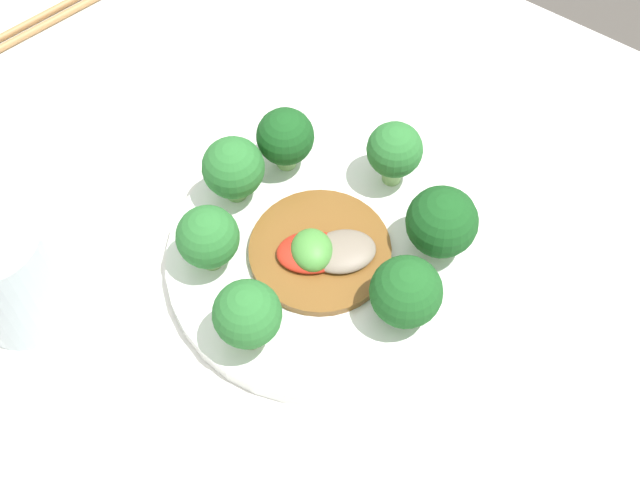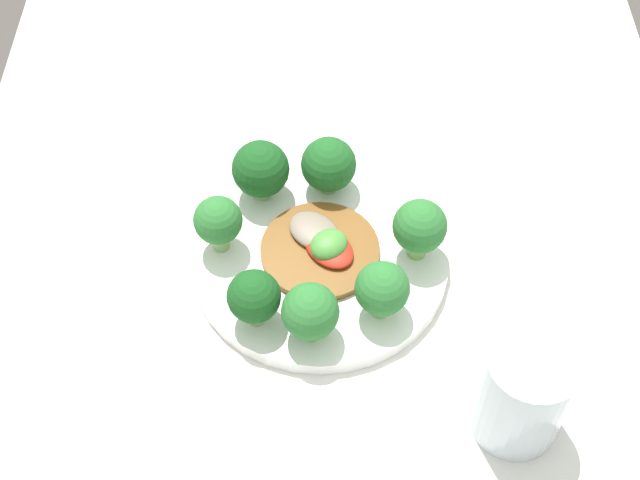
{
  "view_description": "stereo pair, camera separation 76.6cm",
  "coord_description": "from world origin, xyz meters",
  "px_view_note": "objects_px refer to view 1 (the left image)",
  "views": [
    {
      "loc": [
        -0.22,
        0.29,
        1.36
      ],
      "look_at": [
        -0.02,
        -0.01,
        0.77
      ],
      "focal_mm": 50.0,
      "sensor_mm": 36.0,
      "label": 1
    },
    {
      "loc": [
        0.48,
        -0.01,
        1.43
      ],
      "look_at": [
        -0.02,
        -0.01,
        0.77
      ],
      "focal_mm": 50.0,
      "sensor_mm": 36.0,
      "label": 2
    }
  ],
  "objects_px": {
    "broccoli_west": "(403,296)",
    "broccoli_northeast": "(208,238)",
    "broccoli_south": "(395,151)",
    "broccoli_north": "(247,315)",
    "plate": "(320,258)",
    "stirfry_center": "(321,251)",
    "drinking_glass": "(8,275)",
    "broccoli_southeast": "(285,137)",
    "broccoli_east": "(233,168)",
    "broccoli_southwest": "(442,222)"
  },
  "relations": [
    {
      "from": "plate",
      "to": "stirfry_center",
      "type": "xyz_separation_m",
      "value": [
        -0.0,
        0.0,
        0.02
      ]
    },
    {
      "from": "broccoli_west",
      "to": "broccoli_north",
      "type": "bearing_deg",
      "value": 43.84
    },
    {
      "from": "broccoli_west",
      "to": "drinking_glass",
      "type": "xyz_separation_m",
      "value": [
        0.25,
        0.15,
        0.0
      ]
    },
    {
      "from": "broccoli_northeast",
      "to": "stirfry_center",
      "type": "bearing_deg",
      "value": -142.05
    },
    {
      "from": "stirfry_center",
      "to": "drinking_glass",
      "type": "distance_m",
      "value": 0.23
    },
    {
      "from": "broccoli_west",
      "to": "drinking_glass",
      "type": "distance_m",
      "value": 0.29
    },
    {
      "from": "broccoli_north",
      "to": "drinking_glass",
      "type": "relative_size",
      "value": 0.64
    },
    {
      "from": "broccoli_northeast",
      "to": "broccoli_southwest",
      "type": "distance_m",
      "value": 0.18
    },
    {
      "from": "broccoli_southwest",
      "to": "broccoli_north",
      "type": "xyz_separation_m",
      "value": [
        0.07,
        0.15,
        0.0
      ]
    },
    {
      "from": "broccoli_east",
      "to": "stirfry_center",
      "type": "xyz_separation_m",
      "value": [
        -0.09,
        0.01,
        -0.03
      ]
    },
    {
      "from": "broccoli_west",
      "to": "broccoli_southwest",
      "type": "height_order",
      "value": "broccoli_southwest"
    },
    {
      "from": "broccoli_south",
      "to": "drinking_glass",
      "type": "relative_size",
      "value": 0.6
    },
    {
      "from": "broccoli_west",
      "to": "broccoli_south",
      "type": "distance_m",
      "value": 0.13
    },
    {
      "from": "broccoli_south",
      "to": "stirfry_center",
      "type": "distance_m",
      "value": 0.1
    },
    {
      "from": "broccoli_west",
      "to": "broccoli_north",
      "type": "height_order",
      "value": "broccoli_north"
    },
    {
      "from": "plate",
      "to": "broccoli_southwest",
      "type": "xyz_separation_m",
      "value": [
        -0.07,
        -0.06,
        0.04
      ]
    },
    {
      "from": "broccoli_north",
      "to": "broccoli_west",
      "type": "bearing_deg",
      "value": -136.16
    },
    {
      "from": "broccoli_southeast",
      "to": "drinking_glass",
      "type": "relative_size",
      "value": 0.58
    },
    {
      "from": "broccoli_north",
      "to": "drinking_glass",
      "type": "height_order",
      "value": "drinking_glass"
    },
    {
      "from": "broccoli_southwest",
      "to": "broccoli_north",
      "type": "distance_m",
      "value": 0.16
    },
    {
      "from": "broccoli_southeast",
      "to": "broccoli_east",
      "type": "bearing_deg",
      "value": 72.25
    },
    {
      "from": "broccoli_northeast",
      "to": "broccoli_south",
      "type": "relative_size",
      "value": 0.98
    },
    {
      "from": "plate",
      "to": "broccoli_south",
      "type": "height_order",
      "value": "broccoli_south"
    },
    {
      "from": "plate",
      "to": "broccoli_north",
      "type": "distance_m",
      "value": 0.1
    },
    {
      "from": "plate",
      "to": "broccoli_southeast",
      "type": "xyz_separation_m",
      "value": [
        0.07,
        -0.06,
        0.04
      ]
    },
    {
      "from": "plate",
      "to": "broccoli_east",
      "type": "xyz_separation_m",
      "value": [
        0.09,
        -0.01,
        0.04
      ]
    },
    {
      "from": "broccoli_south",
      "to": "broccoli_north",
      "type": "bearing_deg",
      "value": 87.48
    },
    {
      "from": "broccoli_east",
      "to": "broccoli_northeast",
      "type": "xyz_separation_m",
      "value": [
        -0.02,
        0.06,
        0.0
      ]
    },
    {
      "from": "broccoli_northeast",
      "to": "broccoli_north",
      "type": "bearing_deg",
      "value": 150.56
    },
    {
      "from": "broccoli_west",
      "to": "broccoli_northeast",
      "type": "relative_size",
      "value": 1.0
    },
    {
      "from": "broccoli_west",
      "to": "drinking_glass",
      "type": "bearing_deg",
      "value": 31.28
    },
    {
      "from": "drinking_glass",
      "to": "broccoli_north",
      "type": "bearing_deg",
      "value": -156.58
    },
    {
      "from": "broccoli_southeast",
      "to": "stirfry_center",
      "type": "relative_size",
      "value": 0.53
    },
    {
      "from": "broccoli_southeast",
      "to": "broccoli_north",
      "type": "xyz_separation_m",
      "value": [
        -0.07,
        0.15,
        0.0
      ]
    },
    {
      "from": "plate",
      "to": "drinking_glass",
      "type": "distance_m",
      "value": 0.24
    },
    {
      "from": "plate",
      "to": "stirfry_center",
      "type": "distance_m",
      "value": 0.02
    },
    {
      "from": "broccoli_northeast",
      "to": "stirfry_center",
      "type": "xyz_separation_m",
      "value": [
        -0.07,
        -0.05,
        -0.03
      ]
    },
    {
      "from": "plate",
      "to": "broccoli_east",
      "type": "bearing_deg",
      "value": -5.39
    },
    {
      "from": "broccoli_east",
      "to": "broccoli_south",
      "type": "distance_m",
      "value": 0.13
    },
    {
      "from": "broccoli_north",
      "to": "plate",
      "type": "bearing_deg",
      "value": -90.11
    },
    {
      "from": "broccoli_northeast",
      "to": "stirfry_center",
      "type": "distance_m",
      "value": 0.09
    },
    {
      "from": "plate",
      "to": "broccoli_northeast",
      "type": "relative_size",
      "value": 4.02
    },
    {
      "from": "broccoli_northeast",
      "to": "stirfry_center",
      "type": "height_order",
      "value": "broccoli_northeast"
    },
    {
      "from": "broccoli_east",
      "to": "broccoli_southwest",
      "type": "height_order",
      "value": "broccoli_southwest"
    },
    {
      "from": "broccoli_west",
      "to": "stirfry_center",
      "type": "xyz_separation_m",
      "value": [
        0.08,
        -0.01,
        -0.03
      ]
    },
    {
      "from": "broccoli_southeast",
      "to": "stirfry_center",
      "type": "distance_m",
      "value": 0.1
    },
    {
      "from": "broccoli_southwest",
      "to": "broccoli_west",
      "type": "bearing_deg",
      "value": 97.03
    },
    {
      "from": "plate",
      "to": "broccoli_east",
      "type": "height_order",
      "value": "broccoli_east"
    },
    {
      "from": "broccoli_northeast",
      "to": "broccoli_south",
      "type": "height_order",
      "value": "broccoli_south"
    },
    {
      "from": "broccoli_east",
      "to": "broccoli_southeast",
      "type": "bearing_deg",
      "value": -107.75
    }
  ]
}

